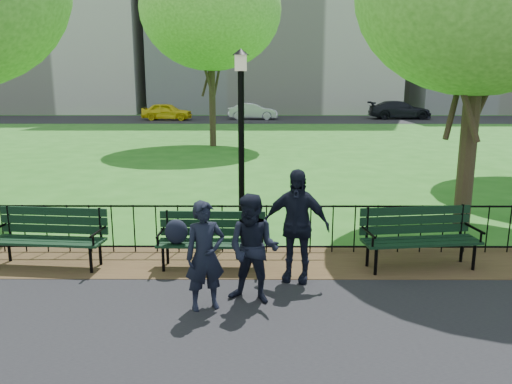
{
  "coord_description": "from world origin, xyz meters",
  "views": [
    {
      "loc": [
        0.45,
        -6.68,
        3.07
      ],
      "look_at": [
        0.41,
        1.5,
        1.25
      ],
      "focal_mm": 35.0,
      "sensor_mm": 36.0,
      "label": 1
    }
  ],
  "objects_px": {
    "park_bench_main": "(199,233)",
    "person_left": "(205,256)",
    "park_bench_left_a": "(50,231)",
    "person_right": "(296,225)",
    "sedan_silver": "(253,111)",
    "tree_far_c": "(211,9)",
    "park_bench_right_a": "(419,231)",
    "lamppost": "(241,135)",
    "person_mid": "(253,249)",
    "sedan_dark": "(400,110)",
    "taxi": "(167,111)"
  },
  "relations": [
    {
      "from": "park_bench_main",
      "to": "person_left",
      "type": "distance_m",
      "value": 1.56
    },
    {
      "from": "park_bench_left_a",
      "to": "person_right",
      "type": "bearing_deg",
      "value": -3.02
    },
    {
      "from": "sedan_silver",
      "to": "tree_far_c",
      "type": "bearing_deg",
      "value": 177.23
    },
    {
      "from": "park_bench_right_a",
      "to": "sedan_silver",
      "type": "distance_m",
      "value": 33.74
    },
    {
      "from": "lamppost",
      "to": "person_left",
      "type": "relative_size",
      "value": 2.44
    },
    {
      "from": "park_bench_main",
      "to": "person_mid",
      "type": "distance_m",
      "value": 1.61
    },
    {
      "from": "park_bench_right_a",
      "to": "sedan_dark",
      "type": "xyz_separation_m",
      "value": [
        9.12,
        34.12,
        0.13
      ]
    },
    {
      "from": "person_mid",
      "to": "sedan_silver",
      "type": "bearing_deg",
      "value": 108.09
    },
    {
      "from": "park_bench_main",
      "to": "park_bench_right_a",
      "type": "relative_size",
      "value": 0.9
    },
    {
      "from": "tree_far_c",
      "to": "person_right",
      "type": "bearing_deg",
      "value": -80.59
    },
    {
      "from": "person_left",
      "to": "park_bench_right_a",
      "type": "bearing_deg",
      "value": 4.49
    },
    {
      "from": "lamppost",
      "to": "person_right",
      "type": "distance_m",
      "value": 2.97
    },
    {
      "from": "park_bench_right_a",
      "to": "sedan_dark",
      "type": "relative_size",
      "value": 0.39
    },
    {
      "from": "tree_far_c",
      "to": "person_right",
      "type": "distance_m",
      "value": 17.86
    },
    {
      "from": "park_bench_main",
      "to": "lamppost",
      "type": "xyz_separation_m",
      "value": [
        0.64,
        2.09,
        1.4
      ]
    },
    {
      "from": "park_bench_main",
      "to": "sedan_silver",
      "type": "bearing_deg",
      "value": 90.34
    },
    {
      "from": "park_bench_main",
      "to": "sedan_silver",
      "type": "relative_size",
      "value": 0.44
    },
    {
      "from": "sedan_dark",
      "to": "park_bench_main",
      "type": "bearing_deg",
      "value": 160.22
    },
    {
      "from": "park_bench_left_a",
      "to": "sedan_silver",
      "type": "distance_m",
      "value": 33.7
    },
    {
      "from": "person_right",
      "to": "sedan_dark",
      "type": "distance_m",
      "value": 36.48
    },
    {
      "from": "park_bench_right_a",
      "to": "person_right",
      "type": "distance_m",
      "value": 2.2
    },
    {
      "from": "lamppost",
      "to": "sedan_silver",
      "type": "xyz_separation_m",
      "value": [
        -0.09,
        31.59,
        -1.33
      ]
    },
    {
      "from": "sedan_silver",
      "to": "park_bench_left_a",
      "type": "bearing_deg",
      "value": 177.81
    },
    {
      "from": "sedan_silver",
      "to": "lamppost",
      "type": "bearing_deg",
      "value": -176.8
    },
    {
      "from": "park_bench_main",
      "to": "person_left",
      "type": "xyz_separation_m",
      "value": [
        0.27,
        -1.53,
        0.15
      ]
    },
    {
      "from": "person_left",
      "to": "park_bench_left_a",
      "type": "bearing_deg",
      "value": 128.55
    },
    {
      "from": "park_bench_right_a",
      "to": "sedan_dark",
      "type": "height_order",
      "value": "sedan_dark"
    },
    {
      "from": "park_bench_left_a",
      "to": "lamppost",
      "type": "height_order",
      "value": "lamppost"
    },
    {
      "from": "park_bench_right_a",
      "to": "park_bench_main",
      "type": "bearing_deg",
      "value": 173.89
    },
    {
      "from": "park_bench_left_a",
      "to": "person_left",
      "type": "distance_m",
      "value": 3.24
    },
    {
      "from": "person_mid",
      "to": "taxi",
      "type": "bearing_deg",
      "value": 119.61
    },
    {
      "from": "park_bench_left_a",
      "to": "person_left",
      "type": "relative_size",
      "value": 1.27
    },
    {
      "from": "park_bench_right_a",
      "to": "tree_far_c",
      "type": "bearing_deg",
      "value": 99.34
    },
    {
      "from": "park_bench_right_a",
      "to": "sedan_silver",
      "type": "relative_size",
      "value": 0.49
    },
    {
      "from": "park_bench_main",
      "to": "park_bench_right_a",
      "type": "bearing_deg",
      "value": 2.6
    },
    {
      "from": "lamppost",
      "to": "tree_far_c",
      "type": "distance_m",
      "value": 14.95
    },
    {
      "from": "park_bench_left_a",
      "to": "tree_far_c",
      "type": "distance_m",
      "value": 17.2
    },
    {
      "from": "person_left",
      "to": "taxi",
      "type": "relative_size",
      "value": 0.37
    },
    {
      "from": "lamppost",
      "to": "sedan_dark",
      "type": "xyz_separation_m",
      "value": [
        12.15,
        32.11,
        -1.26
      ]
    },
    {
      "from": "lamppost",
      "to": "taxi",
      "type": "relative_size",
      "value": 0.91
    },
    {
      "from": "park_bench_main",
      "to": "person_right",
      "type": "relative_size",
      "value": 1.01
    },
    {
      "from": "park_bench_right_a",
      "to": "taxi",
      "type": "bearing_deg",
      "value": 99.68
    },
    {
      "from": "park_bench_right_a",
      "to": "person_right",
      "type": "relative_size",
      "value": 1.13
    },
    {
      "from": "lamppost",
      "to": "person_mid",
      "type": "xyz_separation_m",
      "value": [
        0.28,
        -3.4,
        -1.22
      ]
    },
    {
      "from": "tree_far_c",
      "to": "person_mid",
      "type": "xyz_separation_m",
      "value": [
        2.13,
        -17.6,
        -5.52
      ]
    },
    {
      "from": "park_bench_left_a",
      "to": "sedan_silver",
      "type": "height_order",
      "value": "sedan_silver"
    },
    {
      "from": "park_bench_left_a",
      "to": "taxi",
      "type": "xyz_separation_m",
      "value": [
        -3.9,
        32.73,
        0.09
      ]
    },
    {
      "from": "person_left",
      "to": "tree_far_c",
      "type": "bearing_deg",
      "value": 73.85
    },
    {
      "from": "lamppost",
      "to": "taxi",
      "type": "xyz_separation_m",
      "value": [
        -7.06,
        30.76,
        -1.31
      ]
    },
    {
      "from": "sedan_silver",
      "to": "sedan_dark",
      "type": "height_order",
      "value": "sedan_dark"
    }
  ]
}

